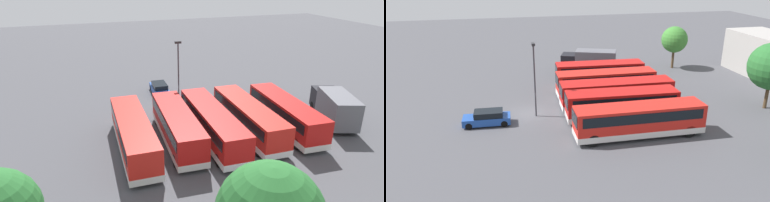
% 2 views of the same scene
% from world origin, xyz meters
% --- Properties ---
extents(ground_plane, '(140.00, 140.00, 0.00)m').
position_xyz_m(ground_plane, '(0.00, 0.00, 0.00)').
color(ground_plane, '#47474C').
extents(bus_single_deck_near_end, '(3.20, 11.04, 2.95)m').
position_xyz_m(bus_single_deck_near_end, '(-7.37, 9.58, 1.62)').
color(bus_single_deck_near_end, '#B71411').
rests_on(bus_single_deck_near_end, ground).
extents(bus_single_deck_second, '(2.85, 11.47, 2.95)m').
position_xyz_m(bus_single_deck_second, '(-3.48, 9.22, 1.62)').
color(bus_single_deck_second, red).
rests_on(bus_single_deck_second, ground).
extents(bus_single_deck_third, '(2.97, 12.11, 2.95)m').
position_xyz_m(bus_single_deck_third, '(0.24, 9.32, 1.62)').
color(bus_single_deck_third, '#B71411').
rests_on(bus_single_deck_third, ground).
extents(bus_single_deck_fourth, '(3.15, 11.17, 2.95)m').
position_xyz_m(bus_single_deck_fourth, '(3.41, 8.80, 1.62)').
color(bus_single_deck_fourth, '#B71411').
rests_on(bus_single_deck_fourth, ground).
extents(bus_single_deck_fifth, '(2.75, 11.76, 2.95)m').
position_xyz_m(bus_single_deck_fifth, '(7.38, 9.05, 1.62)').
color(bus_single_deck_fifth, red).
rests_on(bus_single_deck_fifth, ground).
extents(box_truck_blue, '(4.97, 7.90, 3.20)m').
position_xyz_m(box_truck_blue, '(-13.06, 9.77, 1.71)').
color(box_truck_blue, '#595960').
rests_on(box_truck_blue, ground).
extents(car_hatchback_silver, '(1.98, 4.54, 1.43)m').
position_xyz_m(car_hatchback_silver, '(1.87, -4.18, 0.70)').
color(car_hatchback_silver, '#1E479E').
rests_on(car_hatchback_silver, ground).
extents(lamp_post_tall, '(0.70, 0.30, 7.51)m').
position_xyz_m(lamp_post_tall, '(0.77, 0.61, 4.43)').
color(lamp_post_tall, '#38383D').
rests_on(lamp_post_tall, ground).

